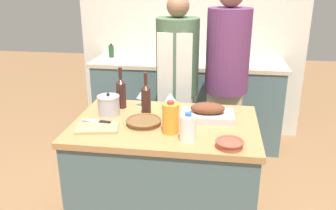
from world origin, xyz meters
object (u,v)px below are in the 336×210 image
wine_glass_right (170,98)px  condiment_bottle_short (232,55)px  wicker_basket (144,122)px  mixing_bowl (230,143)px  wine_bottle_green (121,92)px  person_cook_aproned (177,81)px  milk_jug (188,128)px  condiment_bottle_extra (111,51)px  wine_bottle_dark (146,99)px  wine_glass_left (142,95)px  cutting_board (97,128)px  juice_jug (171,118)px  person_cook_guest (226,77)px  condiment_bottle_tall (220,53)px  stock_pot (109,105)px  roasting_pan (207,113)px  knife_chef (97,121)px

wine_glass_right → condiment_bottle_short: condiment_bottle_short is taller
wicker_basket → condiment_bottle_short: bearing=68.9°
mixing_bowl → wine_glass_right: size_ratio=1.26×
wine_bottle_green → person_cook_aproned: bearing=62.1°
milk_jug → condiment_bottle_extra: condiment_bottle_extra is taller
wine_bottle_dark → wine_glass_left: (-0.07, 0.17, -0.03)m
cutting_board → juice_jug: size_ratio=1.40×
wine_bottle_green → cutting_board: bearing=-96.4°
mixing_bowl → person_cook_guest: 1.15m
juice_jug → condiment_bottle_extra: size_ratio=1.37×
milk_jug → wine_glass_right: (-0.17, 0.49, 0.01)m
condiment_bottle_extra → person_cook_guest: size_ratio=0.09×
wine_bottle_green → wine_bottle_dark: (0.21, -0.13, 0.00)m
condiment_bottle_extra → person_cook_guest: person_cook_guest is taller
condiment_bottle_tall → person_cook_guest: size_ratio=0.09×
person_cook_aproned → person_cook_guest: size_ratio=0.94×
wine_glass_right → condiment_bottle_extra: size_ratio=0.85×
stock_pot → wine_bottle_green: size_ratio=0.53×
roasting_pan → knife_chef: size_ratio=1.79×
milk_jug → condiment_bottle_extra: size_ratio=1.17×
person_cook_guest → condiment_bottle_extra: bearing=156.0°
condiment_bottle_tall → person_cook_aproned: person_cook_aproned is taller
wicker_basket → person_cook_guest: size_ratio=0.13×
roasting_pan → wine_glass_left: 0.52m
cutting_board → condiment_bottle_tall: condiment_bottle_tall is taller
mixing_bowl → condiment_bottle_tall: 1.98m
roasting_pan → condiment_bottle_tall: size_ratio=2.33×
cutting_board → wine_glass_right: 0.58m
wine_glass_right → knife_chef: size_ratio=0.63×
condiment_bottle_extra → mixing_bowl: bearing=-56.6°
wine_glass_left → wine_glass_right: size_ratio=0.96×
wine_bottle_green → wine_bottle_dark: 0.25m
condiment_bottle_tall → person_cook_aproned: 0.88m
wine_bottle_green → condiment_bottle_short: bearing=56.4°
wine_bottle_green → wine_glass_right: bearing=-0.4°
person_cook_aproned → person_cook_guest: person_cook_guest is taller
stock_pot → mixing_bowl: bearing=-25.3°
cutting_board → wine_bottle_dark: size_ratio=0.95×
juice_jug → person_cook_guest: 1.05m
condiment_bottle_short → person_cook_aproned: person_cook_aproned is taller
juice_jug → cutting_board: bearing=-177.5°
stock_pot → condiment_bottle_extra: bearing=106.2°
wine_glass_left → person_cook_aproned: bearing=72.1°
stock_pot → person_cook_guest: bearing=43.0°
mixing_bowl → person_cook_guest: (-0.01, 1.15, 0.07)m
cutting_board → wine_glass_left: (0.19, 0.45, 0.08)m
roasting_pan → condiment_bottle_extra: bearing=126.6°
condiment_bottle_short → person_cook_aproned: (-0.48, -0.59, -0.12)m
knife_chef → wine_glass_left: bearing=59.4°
stock_pot → person_cook_aproned: (0.38, 0.78, -0.03)m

